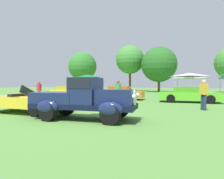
{
  "coord_description": "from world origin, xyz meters",
  "views": [
    {
      "loc": [
        4.1,
        -6.75,
        1.46
      ],
      "look_at": [
        0.28,
        2.08,
        1.16
      ],
      "focal_mm": 30.45,
      "sensor_mm": 36.0,
      "label": 1
    }
  ],
  "objects": [
    {
      "name": "feature_pickup_truck",
      "position": [
        0.02,
        -0.13,
        0.86
      ],
      "size": [
        4.46,
        2.25,
        1.7
      ],
      "color": "black",
      "rests_on": "ground_plane"
    },
    {
      "name": "show_car_orange",
      "position": [
        -2.15,
        9.73,
        0.6
      ],
      "size": [
        4.25,
        1.97,
        1.22
      ],
      "color": "orange",
      "rests_on": "ground_plane"
    },
    {
      "name": "spectator_by_row",
      "position": [
        -0.57,
        5.09,
        0.91
      ],
      "size": [
        0.46,
        0.39,
        1.69
      ],
      "color": "#383838",
      "rests_on": "ground_plane"
    },
    {
      "name": "treeline_mid_left",
      "position": [
        -7.56,
        29.22,
        6.2
      ],
      "size": [
        5.62,
        5.62,
        9.03
      ],
      "color": "brown",
      "rests_on": "ground_plane"
    },
    {
      "name": "canopy_tent_center_field",
      "position": [
        3.62,
        17.11,
        2.42
      ],
      "size": [
        3.24,
        3.24,
        2.71
      ],
      "color": "#B7B7BC",
      "rests_on": "ground_plane"
    },
    {
      "name": "show_car_yellow",
      "position": [
        -8.3,
        9.84,
        0.6
      ],
      "size": [
        4.18,
        2.5,
        1.22
      ],
      "color": "yellow",
      "rests_on": "ground_plane"
    },
    {
      "name": "canopy_tent_left_field",
      "position": [
        -9.53,
        15.98,
        2.42
      ],
      "size": [
        3.39,
        3.39,
        2.71
      ],
      "color": "#B7B7BC",
      "rests_on": "ground_plane"
    },
    {
      "name": "treeline_center",
      "position": [
        -1.61,
        27.43,
        4.85
      ],
      "size": [
        6.25,
        6.25,
        7.99
      ],
      "color": "brown",
      "rests_on": "ground_plane"
    },
    {
      "name": "show_car_lime",
      "position": [
        3.74,
        9.22,
        0.6
      ],
      "size": [
        4.7,
        2.09,
        1.22
      ],
      "color": "#60C62D",
      "rests_on": "ground_plane"
    },
    {
      "name": "spectator_between_cars",
      "position": [
        -7.77,
        5.35,
        0.91
      ],
      "size": [
        0.35,
        0.45,
        1.69
      ],
      "color": "#9E998E",
      "rests_on": "ground_plane"
    },
    {
      "name": "treeline_far_left",
      "position": [
        -16.55,
        26.06,
        4.95
      ],
      "size": [
        5.67,
        5.67,
        7.8
      ],
      "color": "#47331E",
      "rests_on": "ground_plane"
    },
    {
      "name": "neighbor_convertible",
      "position": [
        -3.52,
        0.25,
        0.58
      ],
      "size": [
        4.34,
        1.88,
        1.4
      ],
      "color": "yellow",
      "rests_on": "ground_plane"
    },
    {
      "name": "ground_plane",
      "position": [
        0.0,
        0.0,
        0.0
      ],
      "size": [
        120.0,
        120.0,
        0.0
      ],
      "primitive_type": "plane",
      "color": "#568C3D"
    },
    {
      "name": "spectator_near_truck",
      "position": [
        4.6,
        4.79,
        0.91
      ],
      "size": [
        0.44,
        0.46,
        1.69
      ],
      "color": "#283351",
      "rests_on": "ground_plane"
    }
  ]
}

